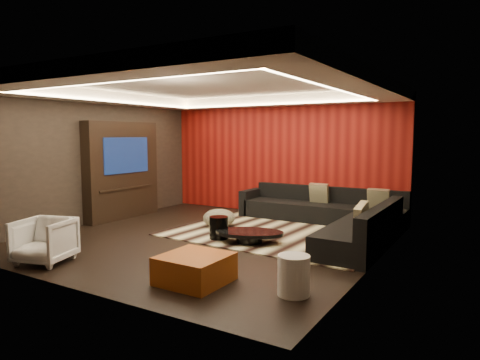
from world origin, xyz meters
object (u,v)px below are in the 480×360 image
Objects in this scene: coffee_table at (249,237)px; drum_stool at (219,228)px; orange_ottoman at (195,269)px; sectional_sofa at (334,217)px; white_side_table at (294,275)px; armchair at (44,241)px.

coffee_table is 2.97× the size of drum_stool.
orange_ottoman is 0.22× the size of sectional_sofa.
white_side_table is 3.78m from armchair.
white_side_table is 3.71m from sectional_sofa.
coffee_table is 2.03m from sectional_sofa.
orange_ottoman is at bearing -168.76° from white_side_table.
armchair is at bearing -128.65° from coffee_table.
sectional_sofa is at bearing 50.01° from drum_stool.
white_side_table is 0.59× the size of orange_ottoman.
coffee_table is 0.33× the size of sectional_sofa.
armchair is at bearing -168.89° from white_side_table.
armchair is 5.28m from sectional_sofa.
white_side_table is (1.66, -1.84, 0.12)m from coffee_table.
coffee_table is 2.50× the size of white_side_table.
orange_ottoman is at bearing -63.88° from drum_stool.
sectional_sofa reaches higher than armchair.
white_side_table is 0.13× the size of sectional_sofa.
sectional_sofa is (1.54, 1.84, 0.04)m from drum_stool.
sectional_sofa is (2.97, 4.36, -0.07)m from armchair.
orange_ottoman is 3.93m from sectional_sofa.
armchair reaches higher than coffee_table.
sectional_sofa is at bearing 82.18° from orange_ottoman.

